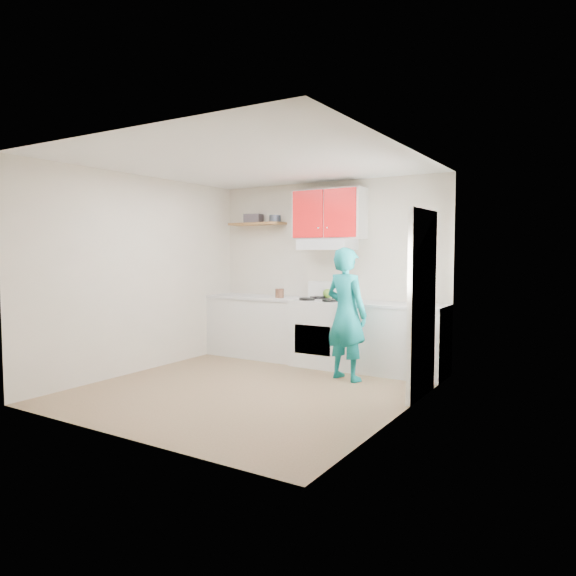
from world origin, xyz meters
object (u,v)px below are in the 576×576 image
Objects in this scene: crock at (280,294)px; person at (346,314)px; tin at (275,219)px; stove at (323,333)px; kettle at (328,293)px.

person is at bearing -22.15° from crock.
crock is 1.45m from person.
crock is (0.23, -0.23, -1.11)m from tin.
crock is (-0.70, -0.05, 0.52)m from stove.
tin is 2.15m from person.
kettle is 0.10× the size of person.
stove is at bearing 4.21° from crock.
crock is at bearing -175.79° from stove.
kettle is at bearing 102.52° from stove.
tin is at bearing 173.94° from kettle.
kettle is at bearing 5.46° from tin.
stove is 0.60m from kettle.
crock is at bearing -6.69° from person.
tin is 1.16m from crock.
person is at bearing -62.61° from kettle.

